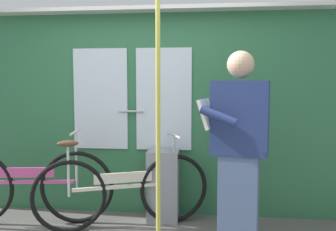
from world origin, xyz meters
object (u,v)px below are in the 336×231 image
(bicycle_leaning_behind, at_px, (123,190))
(handrail_pole, at_px, (158,129))
(passenger_reading_newspaper, at_px, (238,147))
(trash_bin_by_wall, at_px, (163,185))
(bicycle_near_door, at_px, (26,186))

(bicycle_leaning_behind, height_order, handrail_pole, handrail_pole)
(passenger_reading_newspaper, bearing_deg, handrail_pole, 43.33)
(bicycle_leaning_behind, distance_m, passenger_reading_newspaper, 1.27)
(trash_bin_by_wall, xyz_separation_m, handrail_pole, (0.08, -1.01, 0.72))
(bicycle_near_door, xyz_separation_m, bicycle_leaning_behind, (1.00, 0.01, -0.02))
(passenger_reading_newspaper, distance_m, trash_bin_by_wall, 1.10)
(trash_bin_by_wall, relative_size, handrail_pole, 0.34)
(trash_bin_by_wall, bearing_deg, bicycle_near_door, -169.12)
(bicycle_leaning_behind, height_order, passenger_reading_newspaper, passenger_reading_newspaper)
(bicycle_near_door, distance_m, handrail_pole, 1.79)
(bicycle_near_door, relative_size, handrail_pole, 0.80)
(bicycle_near_door, height_order, bicycle_leaning_behind, bicycle_near_door)
(passenger_reading_newspaper, height_order, trash_bin_by_wall, passenger_reading_newspaper)
(passenger_reading_newspaper, xyz_separation_m, handrail_pole, (-0.63, -0.38, 0.19))
(trash_bin_by_wall, bearing_deg, passenger_reading_newspaper, -41.55)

